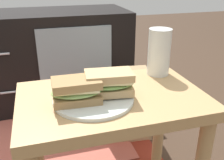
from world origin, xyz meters
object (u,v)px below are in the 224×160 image
sandwich_front (77,90)px  sandwich_back (109,83)px  paper_bag (127,105)px  plate (94,99)px  tv_cabinet (52,58)px  beer_glass (159,53)px

sandwich_front → sandwich_back: bearing=8.3°
sandwich_front → paper_bag: size_ratio=0.41×
plate → sandwich_back: 0.06m
tv_cabinet → sandwich_front: (0.01, -0.97, 0.21)m
tv_cabinet → sandwich_front: 1.00m
paper_bag → sandwich_front: bearing=-124.7°
sandwich_back → beer_glass: 0.26m
tv_cabinet → plate: tv_cabinet is taller
plate → sandwich_front: 0.06m
sandwich_front → beer_glass: size_ratio=0.89×
beer_glass → paper_bag: beer_glass is taller
plate → sandwich_back: sandwich_back is taller
sandwich_front → plate: bearing=8.3°
sandwich_back → paper_bag: 0.59m
tv_cabinet → paper_bag: bearing=-58.4°
plate → sandwich_back: size_ratio=1.49×
tv_cabinet → sandwich_back: 0.99m
tv_cabinet → sandwich_front: size_ratio=6.56×
plate → sandwich_front: (-0.05, -0.01, 0.04)m
tv_cabinet → sandwich_back: tv_cabinet is taller
plate → tv_cabinet: bearing=93.4°
sandwich_back → beer_glass: size_ratio=0.95×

